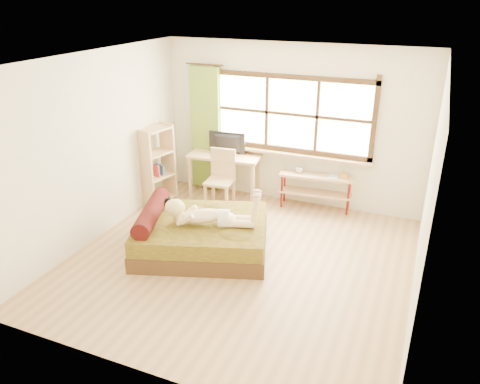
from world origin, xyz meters
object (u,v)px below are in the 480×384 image
at_px(desk, 225,160).
at_px(bookshelf, 157,165).
at_px(bed, 199,234).
at_px(woman, 209,207).
at_px(kitten, 161,203).
at_px(pipe_shelf, 317,184).
at_px(chair, 221,175).

distance_m(desk, bookshelf, 1.18).
bearing_deg(bed, bookshelf, 120.93).
relative_size(bed, woman, 1.72).
xyz_separation_m(kitten, pipe_shelf, (1.87, 1.89, -0.12)).
distance_m(woman, kitten, 0.90).
relative_size(kitten, pipe_shelf, 0.22).
distance_m(kitten, pipe_shelf, 2.66).
height_order(pipe_shelf, bookshelf, bookshelf).
bearing_deg(bed, kitten, 151.98).
bearing_deg(woman, bed, 151.07).
bearing_deg(pipe_shelf, bed, -127.22).
relative_size(chair, bookshelf, 0.73).
height_order(bed, kitten, bed).
bearing_deg(bookshelf, bed, -27.71).
xyz_separation_m(chair, bookshelf, (-1.07, -0.30, 0.14)).
distance_m(desk, chair, 0.39).
relative_size(bed, chair, 2.21).
bearing_deg(kitten, chair, 58.34).
relative_size(kitten, bookshelf, 0.20).
height_order(bed, chair, chair).
bearing_deg(desk, chair, -80.92).
xyz_separation_m(bed, chair, (-0.35, 1.52, 0.30)).
bearing_deg(pipe_shelf, desk, 177.90).
bearing_deg(pipe_shelf, kitten, -141.15).
bearing_deg(desk, pipe_shelf, -0.97).
bearing_deg(chair, bookshelf, -169.53).
bearing_deg(desk, bookshelf, -151.23).
height_order(bed, desk, desk).
relative_size(woman, chair, 1.29).
bearing_deg(woman, kitten, 151.78).
relative_size(chair, pipe_shelf, 0.80).
bearing_deg(kitten, pipe_shelf, 26.75).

